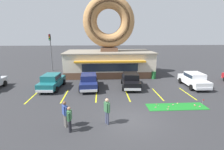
{
  "coord_description": "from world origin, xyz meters",
  "views": [
    {
      "loc": [
        -1.98,
        -10.92,
        5.77
      ],
      "look_at": [
        -1.0,
        5.0,
        2.0
      ],
      "focal_mm": 28.0,
      "sensor_mm": 36.0,
      "label": 1
    }
  ],
  "objects": [
    {
      "name": "parking_stripe_right",
      "position": [
        6.49,
        5.0,
        0.0
      ],
      "size": [
        0.12,
        3.6,
        0.01
      ],
      "primitive_type": "cube",
      "color": "yellow",
      "rests_on": "ground"
    },
    {
      "name": "mini_donut_extra",
      "position": [
        3.93,
        2.29,
        0.05
      ],
      "size": [
        0.13,
        0.13,
        0.04
      ],
      "primitive_type": "torus",
      "color": "#D8667F",
      "rests_on": "putting_mat"
    },
    {
      "name": "donut_shop_building",
      "position": [
        -0.87,
        13.94,
        3.74
      ],
      "size": [
        12.3,
        6.75,
        10.96
      ],
      "color": "brown",
      "rests_on": "ground"
    },
    {
      "name": "mini_donut_mid_centre",
      "position": [
        3.15,
        1.44,
        0.05
      ],
      "size": [
        0.13,
        0.13,
        0.04
      ],
      "primitive_type": "torus",
      "color": "#D8667F",
      "rests_on": "putting_mat"
    },
    {
      "name": "car_white",
      "position": [
        8.25,
        7.21,
        0.87
      ],
      "size": [
        2.04,
        4.59,
        1.6
      ],
      "color": "silver",
      "rests_on": "ground"
    },
    {
      "name": "parking_stripe_mid_right",
      "position": [
        3.49,
        5.0,
        0.0
      ],
      "size": [
        0.12,
        3.6,
        0.01
      ],
      "primitive_type": "cube",
      "color": "yellow",
      "rests_on": "ground"
    },
    {
      "name": "golf_ball",
      "position": [
        2.64,
        2.2,
        0.05
      ],
      "size": [
        0.04,
        0.04,
        0.04
      ],
      "primitive_type": "sphere",
      "color": "white",
      "rests_on": "putting_mat"
    },
    {
      "name": "ground_plane",
      "position": [
        0.0,
        0.0,
        0.0
      ],
      "size": [
        160.0,
        160.0,
        0.0
      ],
      "primitive_type": "plane",
      "color": "#2D2D30"
    },
    {
      "name": "mini_donut_near_right",
      "position": [
        3.38,
        1.85,
        0.05
      ],
      "size": [
        0.13,
        0.13,
        0.04
      ],
      "primitive_type": "torus",
      "color": "#A5724C",
      "rests_on": "putting_mat"
    },
    {
      "name": "mini_donut_mid_right",
      "position": [
        5.92,
        1.76,
        0.05
      ],
      "size": [
        0.13,
        0.13,
        0.04
      ],
      "primitive_type": "torus",
      "color": "#D8667F",
      "rests_on": "putting_mat"
    },
    {
      "name": "putting_flag_pin",
      "position": [
        6.24,
        1.94,
        0.44
      ],
      "size": [
        0.13,
        0.01,
        0.55
      ],
      "color": "silver",
      "rests_on": "putting_mat"
    },
    {
      "name": "parking_stripe_centre",
      "position": [
        0.49,
        5.0,
        0.0
      ],
      "size": [
        0.12,
        3.6,
        0.01
      ],
      "primitive_type": "cube",
      "color": "yellow",
      "rests_on": "ground"
    },
    {
      "name": "mini_donut_near_left",
      "position": [
        2.57,
        2.41,
        0.05
      ],
      "size": [
        0.13,
        0.13,
        0.04
      ],
      "primitive_type": "torus",
      "color": "#A5724C",
      "rests_on": "putting_mat"
    },
    {
      "name": "parking_stripe_left",
      "position": [
        -5.51,
        5.0,
        0.0
      ],
      "size": [
        0.12,
        3.6,
        0.01
      ],
      "primitive_type": "cube",
      "color": "yellow",
      "rests_on": "ground"
    },
    {
      "name": "parking_stripe_mid_left",
      "position": [
        -2.51,
        5.0,
        0.0
      ],
      "size": [
        0.12,
        3.6,
        0.01
      ],
      "primitive_type": "cube",
      "color": "yellow",
      "rests_on": "ground"
    },
    {
      "name": "car_black",
      "position": [
        1.21,
        7.5,
        0.87
      ],
      "size": [
        2.21,
        4.66,
        1.6
      ],
      "color": "black",
      "rests_on": "ground"
    },
    {
      "name": "mini_donut_far_left",
      "position": [
        2.3,
        1.84,
        0.05
      ],
      "size": [
        0.13,
        0.13,
        0.04
      ],
      "primitive_type": "torus",
      "color": "#D8667F",
      "rests_on": "putting_mat"
    },
    {
      "name": "mini_donut_mid_left",
      "position": [
        4.4,
        2.52,
        0.05
      ],
      "size": [
        0.13,
        0.13,
        0.04
      ],
      "primitive_type": "torus",
      "color": "#E5C666",
      "rests_on": "putting_mat"
    },
    {
      "name": "parking_stripe_far_left",
      "position": [
        -8.51,
        5.0,
        0.0
      ],
      "size": [
        0.12,
        3.6,
        0.01
      ],
      "primitive_type": "cube",
      "color": "yellow",
      "rests_on": "ground"
    },
    {
      "name": "pedestrian_hooded_kid",
      "position": [
        -4.3,
        -0.67,
        0.95
      ],
      "size": [
        0.4,
        0.52,
        1.71
      ],
      "color": "slate",
      "rests_on": "ground"
    },
    {
      "name": "pedestrian_leather_jacket_man",
      "position": [
        -3.93,
        -1.25,
        0.87
      ],
      "size": [
        0.25,
        0.6,
        1.59
      ],
      "color": "#232328",
      "rests_on": "ground"
    },
    {
      "name": "trash_bin",
      "position": [
        4.85,
        10.99,
        0.5
      ],
      "size": [
        0.57,
        0.57,
        0.97
      ],
      "color": "#1E662D",
      "rests_on": "ground"
    },
    {
      "name": "car_navy",
      "position": [
        -3.37,
        7.34,
        0.87
      ],
      "size": [
        2.16,
        4.64,
        1.6
      ],
      "color": "navy",
      "rests_on": "ground"
    },
    {
      "name": "traffic_light_pole",
      "position": [
        -9.87,
        17.11,
        3.71
      ],
      "size": [
        0.28,
        0.47,
        5.8
      ],
      "color": "#595B60",
      "rests_on": "ground"
    },
    {
      "name": "mini_donut_far_centre",
      "position": [
        5.68,
        2.11,
        0.05
      ],
      "size": [
        0.13,
        0.13,
        0.04
      ],
      "primitive_type": "torus",
      "color": "#D8667F",
      "rests_on": "putting_mat"
    },
    {
      "name": "putting_mat",
      "position": [
        4.06,
        1.91,
        0.01
      ],
      "size": [
        4.8,
        1.43,
        0.03
      ],
      "primitive_type": "cube",
      "color": "#197523",
      "rests_on": "ground"
    },
    {
      "name": "car_teal",
      "position": [
        -7.32,
        7.47,
        0.87
      ],
      "size": [
        2.21,
        4.66,
        1.6
      ],
      "color": "#196066",
      "rests_on": "ground"
    },
    {
      "name": "mini_donut_far_right",
      "position": [
        5.62,
        1.93,
        0.05
      ],
      "size": [
        0.13,
        0.13,
        0.04
      ],
      "primitive_type": "torus",
      "color": "brown",
      "rests_on": "putting_mat"
    },
    {
      "name": "pedestrian_blue_sweater_man",
      "position": [
        -1.66,
        -0.48,
        0.99
      ],
      "size": [
        0.4,
        0.53,
        1.77
      ],
      "color": "#474C66",
      "rests_on": "ground"
    }
  ]
}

